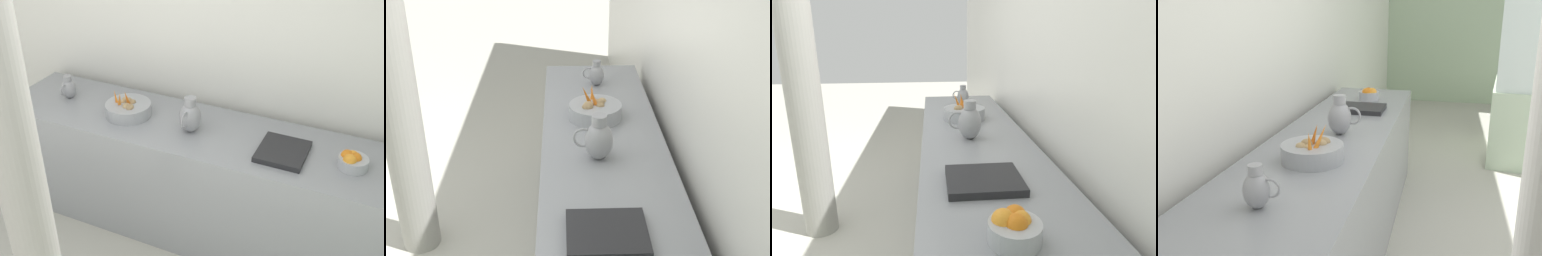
{
  "view_description": "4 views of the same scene",
  "coord_description": "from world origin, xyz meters",
  "views": [
    {
      "loc": [
        1.12,
        1.34,
        2.59
      ],
      "look_at": [
        -1.38,
        0.19,
        0.94
      ],
      "focal_mm": 45.25,
      "sensor_mm": 36.0,
      "label": 1
    },
    {
      "loc": [
        -1.25,
        2.43,
        2.21
      ],
      "look_at": [
        -1.34,
        0.0,
        0.98
      ],
      "focal_mm": 46.15,
      "sensor_mm": 36.0,
      "label": 2
    },
    {
      "loc": [
        -1.21,
        2.1,
        1.53
      ],
      "look_at": [
        -1.38,
        0.4,
        1.02
      ],
      "focal_mm": 29.76,
      "sensor_mm": 36.0,
      "label": 3
    },
    {
      "loc": [
        -0.8,
        -2.25,
        1.63
      ],
      "look_at": [
        -1.34,
        -0.02,
        0.97
      ],
      "focal_mm": 37.98,
      "sensor_mm": 36.0,
      "label": 4
    }
  ],
  "objects": [
    {
      "name": "counter_sink_basin",
      "position": [
        -1.43,
        0.8,
        0.89
      ],
      "size": [
        0.34,
        0.3,
        0.04
      ],
      "primitive_type": "cube",
      "color": "#232326",
      "rests_on": "prep_counter"
    },
    {
      "name": "metal_pitcher_tall",
      "position": [
        -1.44,
        0.15,
        0.99
      ],
      "size": [
        0.21,
        0.15,
        0.25
      ],
      "color": "#939399",
      "rests_on": "prep_counter"
    },
    {
      "name": "support_column",
      "position": [
        -0.29,
        -0.26,
        1.5
      ],
      "size": [
        0.25,
        0.25,
        3.0
      ],
      "primitive_type": "cylinder",
      "color": "#9E9B93",
      "rests_on": "ground_plane"
    },
    {
      "name": "prep_counter",
      "position": [
        -1.49,
        0.2,
        0.44
      ],
      "size": [
        0.7,
        3.04,
        0.87
      ],
      "primitive_type": "cube",
      "color": "gray",
      "rests_on": "ground_plane"
    },
    {
      "name": "vegetable_colander",
      "position": [
        -1.46,
        -0.35,
        0.92
      ],
      "size": [
        0.33,
        0.33,
        0.21
      ],
      "color": "#9EA0A5",
      "rests_on": "prep_counter"
    },
    {
      "name": "tile_wall_left",
      "position": [
        -1.95,
        0.7,
        1.5
      ],
      "size": [
        0.1,
        9.61,
        3.0
      ],
      "primitive_type": "cube",
      "color": "white",
      "rests_on": "ground_plane"
    },
    {
      "name": "orange_bowl",
      "position": [
        -1.46,
        1.21,
        0.92
      ],
      "size": [
        0.18,
        0.18,
        0.11
      ],
      "color": "#ADAFB5",
      "rests_on": "prep_counter"
    },
    {
      "name": "metal_pitcher_short",
      "position": [
        -1.5,
        -0.9,
        0.96
      ],
      "size": [
        0.16,
        0.11,
        0.18
      ],
      "color": "#939399",
      "rests_on": "prep_counter"
    }
  ]
}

